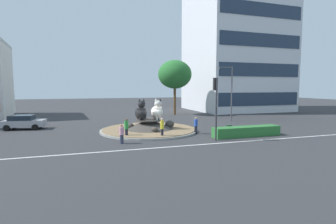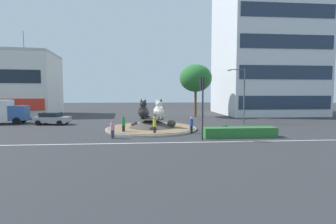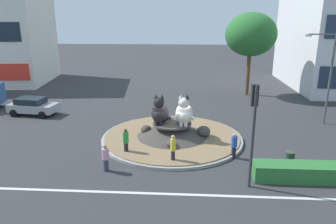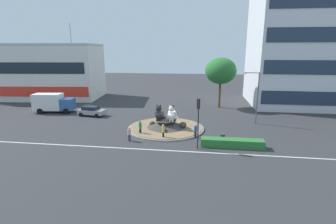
# 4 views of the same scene
# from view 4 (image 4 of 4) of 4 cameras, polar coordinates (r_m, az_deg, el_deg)

# --- Properties ---
(ground_plane) EXTENTS (160.00, 160.00, 0.00)m
(ground_plane) POSITION_cam_4_polar(r_m,az_deg,el_deg) (33.18, -0.46, -3.79)
(ground_plane) COLOR #333335
(lane_centreline) EXTENTS (112.00, 0.20, 0.01)m
(lane_centreline) POSITION_cam_4_polar(r_m,az_deg,el_deg) (26.39, -2.79, -8.52)
(lane_centreline) COLOR silver
(lane_centreline) RESTS_ON ground
(roundabout_island) EXTENTS (9.87, 9.87, 1.22)m
(roundabout_island) POSITION_cam_4_polar(r_m,az_deg,el_deg) (33.04, -0.44, -3.06)
(roundabout_island) COLOR gray
(roundabout_island) RESTS_ON ground
(cat_statue_black) EXTENTS (1.43, 2.15, 2.15)m
(cat_statue_black) POSITION_cam_4_polar(r_m,az_deg,el_deg) (32.68, -1.94, -0.42)
(cat_statue_black) COLOR black
(cat_statue_black) RESTS_ON roundabout_island
(cat_statue_white) EXTENTS (1.49, 2.22, 2.17)m
(cat_statue_white) POSITION_cam_4_polar(r_m,az_deg,el_deg) (32.38, 0.96, -0.53)
(cat_statue_white) COLOR silver
(cat_statue_white) RESTS_ON roundabout_island
(traffic_light_mast) EXTENTS (0.34, 0.46, 5.26)m
(traffic_light_mast) POSITION_cam_4_polar(r_m,az_deg,el_deg) (25.86, 6.83, -0.53)
(traffic_light_mast) COLOR #2D2D33
(traffic_light_mast) RESTS_ON ground
(shophouse_block) EXTENTS (23.44, 13.10, 15.35)m
(shophouse_block) POSITION_cam_4_polar(r_m,az_deg,el_deg) (60.24, -25.87, 8.24)
(shophouse_block) COLOR silver
(shophouse_block) RESTS_ON ground
(office_tower) EXTENTS (16.91, 15.46, 34.41)m
(office_tower) POSITION_cam_4_polar(r_m,az_deg,el_deg) (53.82, 28.53, 19.88)
(office_tower) COLOR silver
(office_tower) RESTS_ON ground
(clipped_hedge_strip) EXTENTS (6.54, 1.20, 0.90)m
(clipped_hedge_strip) POSITION_cam_4_polar(r_m,az_deg,el_deg) (27.75, 14.24, -6.81)
(clipped_hedge_strip) COLOR #2D7033
(clipped_hedge_strip) RESTS_ON ground
(broadleaf_tree_behind_island) EXTENTS (5.38, 5.38, 8.81)m
(broadleaf_tree_behind_island) POSITION_cam_4_polar(r_m,az_deg,el_deg) (45.44, 11.80, 9.06)
(broadleaf_tree_behind_island) COLOR brown
(broadleaf_tree_behind_island) RESTS_ON ground
(streetlight_arm) EXTENTS (2.20, 0.73, 7.14)m
(streetlight_arm) POSITION_cam_4_polar(r_m,az_deg,el_deg) (36.66, 19.19, 3.83)
(streetlight_arm) COLOR #4C4C51
(streetlight_arm) RESTS_ON ground
(pedestrian_blue_shirt) EXTENTS (0.36, 0.36, 1.62)m
(pedestrian_blue_shirt) POSITION_cam_4_polar(r_m,az_deg,el_deg) (29.81, 6.19, -4.20)
(pedestrian_blue_shirt) COLOR black
(pedestrian_blue_shirt) RESTS_ON ground
(pedestrian_pink_shirt) EXTENTS (0.39, 0.39, 1.56)m
(pedestrian_pink_shirt) POSITION_cam_4_polar(r_m,az_deg,el_deg) (28.92, -8.73, -4.94)
(pedestrian_pink_shirt) COLOR #33384C
(pedestrian_pink_shirt) RESTS_ON ground
(pedestrian_green_shirt) EXTENTS (0.36, 0.36, 1.74)m
(pedestrian_green_shirt) POSITION_cam_4_polar(r_m,az_deg,el_deg) (30.76, -6.29, -3.50)
(pedestrian_green_shirt) COLOR black
(pedestrian_green_shirt) RESTS_ON ground
(pedestrian_yellow_shirt) EXTENTS (0.31, 0.31, 1.79)m
(pedestrian_yellow_shirt) POSITION_cam_4_polar(r_m,az_deg,el_deg) (29.16, -1.08, -4.29)
(pedestrian_yellow_shirt) COLOR black
(pedestrian_yellow_shirt) RESTS_ON ground
(sedan_on_far_lane) EXTENTS (4.33, 2.46, 1.52)m
(sedan_on_far_lane) POSITION_cam_4_polar(r_m,az_deg,el_deg) (41.23, -16.86, 0.26)
(sedan_on_far_lane) COLOR #99999E
(sedan_on_far_lane) RESTS_ON ground
(delivery_box_truck) EXTENTS (6.60, 3.12, 3.10)m
(delivery_box_truck) POSITION_cam_4_polar(r_m,az_deg,el_deg) (45.58, -24.52, 1.95)
(delivery_box_truck) COLOR #335693
(delivery_box_truck) RESTS_ON ground
(litter_bin) EXTENTS (0.56, 0.56, 0.90)m
(litter_bin) POSITION_cam_4_polar(r_m,az_deg,el_deg) (29.16, 12.14, -5.68)
(litter_bin) COLOR #2D4233
(litter_bin) RESTS_ON ground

